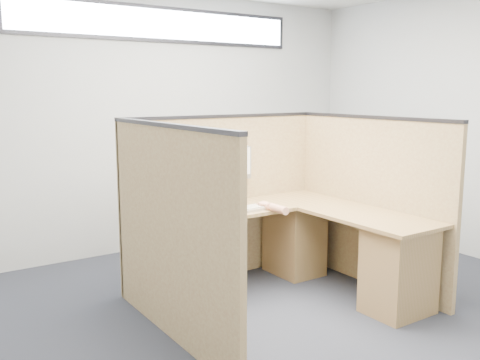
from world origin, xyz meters
TOP-DOWN VIEW (x-y plane):
  - floor at (0.00, 0.00)m, footprint 5.00×5.00m
  - wall_back at (0.00, 2.25)m, footprint 5.00×0.00m
  - clerestory_window at (0.00, 2.23)m, footprint 3.30×0.04m
  - cubicle_partitions at (0.00, 0.43)m, footprint 2.06×1.83m
  - l_desk at (0.18, 0.29)m, footprint 1.95×1.75m
  - laptop at (-0.44, 0.90)m, footprint 0.33×0.33m
  - keyboard at (-0.02, 0.51)m, footprint 0.48×0.19m
  - mouse at (0.10, 0.49)m, footprint 0.11×0.08m
  - hand_forearm at (0.11, 0.37)m, footprint 0.10×0.36m
  - blue_poster at (-0.88, 0.97)m, footprint 0.20×0.01m
  - american_flag at (-0.69, 0.96)m, footprint 0.23×0.01m
  - file_holder at (0.14, 0.94)m, footprint 0.24×0.05m
  - paper_left at (0.12, 0.97)m, footprint 0.23×0.03m
  - paper_right at (0.13, 0.97)m, footprint 0.25×0.01m

SIDE VIEW (x-z plane):
  - floor at x=0.00m, z-range 0.00..0.00m
  - l_desk at x=0.18m, z-range 0.03..0.76m
  - keyboard at x=-0.02m, z-range 0.73..0.76m
  - mouse at x=0.10m, z-range 0.73..0.77m
  - hand_forearm at x=0.11m, z-range 0.73..0.80m
  - cubicle_partitions at x=0.00m, z-range 0.00..1.53m
  - laptop at x=-0.44m, z-range 0.67..0.90m
  - file_holder at x=0.14m, z-range 0.93..1.23m
  - paper_right at x=0.13m, z-range 0.93..1.24m
  - paper_left at x=0.12m, z-range 0.95..1.25m
  - blue_poster at x=-0.88m, z-range 1.11..1.37m
  - american_flag at x=-0.69m, z-range 1.11..1.50m
  - wall_back at x=0.00m, z-range -1.10..3.90m
  - clerestory_window at x=0.00m, z-range 2.26..2.64m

